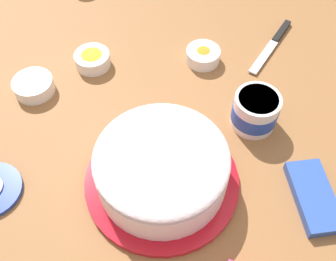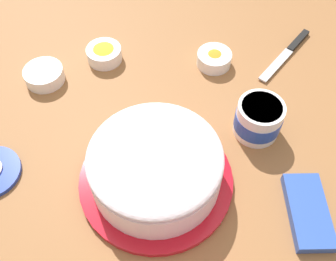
{
  "view_description": "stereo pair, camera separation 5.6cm",
  "coord_description": "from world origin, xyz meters",
  "px_view_note": "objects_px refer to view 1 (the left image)",
  "views": [
    {
      "loc": [
        -0.52,
        -0.17,
        0.72
      ],
      "look_at": [
        -0.06,
        -0.01,
        0.04
      ],
      "focal_mm": 41.67,
      "sensor_mm": 36.0,
      "label": 1
    },
    {
      "loc": [
        -0.5,
        -0.23,
        0.72
      ],
      "look_at": [
        -0.06,
        -0.01,
        0.04
      ],
      "focal_mm": 41.67,
      "sensor_mm": 36.0,
      "label": 2
    }
  ],
  "objects_px": {
    "frosted_cake": "(162,169)",
    "sprinkle_bowl_yellow": "(92,59)",
    "spreading_knife": "(274,42)",
    "sprinkle_bowl_rainbow": "(34,86)",
    "candy_box_upper": "(314,196)",
    "frosting_tub": "(255,111)",
    "sprinkle_bowl_orange": "(203,55)"
  },
  "relations": [
    {
      "from": "sprinkle_bowl_rainbow",
      "to": "candy_box_upper",
      "type": "distance_m",
      "value": 0.68
    },
    {
      "from": "frosted_cake",
      "to": "frosting_tub",
      "type": "bearing_deg",
      "value": -33.9
    },
    {
      "from": "frosting_tub",
      "to": "sprinkle_bowl_yellow",
      "type": "bearing_deg",
      "value": 83.22
    },
    {
      "from": "frosting_tub",
      "to": "sprinkle_bowl_yellow",
      "type": "height_order",
      "value": "frosting_tub"
    },
    {
      "from": "spreading_knife",
      "to": "sprinkle_bowl_yellow",
      "type": "height_order",
      "value": "sprinkle_bowl_yellow"
    },
    {
      "from": "sprinkle_bowl_yellow",
      "to": "sprinkle_bowl_orange",
      "type": "distance_m",
      "value": 0.28
    },
    {
      "from": "frosted_cake",
      "to": "sprinkle_bowl_orange",
      "type": "bearing_deg",
      "value": 3.11
    },
    {
      "from": "frosting_tub",
      "to": "sprinkle_bowl_rainbow",
      "type": "height_order",
      "value": "frosting_tub"
    },
    {
      "from": "sprinkle_bowl_yellow",
      "to": "sprinkle_bowl_rainbow",
      "type": "distance_m",
      "value": 0.16
    },
    {
      "from": "sprinkle_bowl_yellow",
      "to": "candy_box_upper",
      "type": "height_order",
      "value": "sprinkle_bowl_yellow"
    },
    {
      "from": "frosted_cake",
      "to": "sprinkle_bowl_orange",
      "type": "distance_m",
      "value": 0.38
    },
    {
      "from": "frosting_tub",
      "to": "frosted_cake",
      "type": "bearing_deg",
      "value": 146.1
    },
    {
      "from": "sprinkle_bowl_orange",
      "to": "candy_box_upper",
      "type": "distance_m",
      "value": 0.45
    },
    {
      "from": "sprinkle_bowl_yellow",
      "to": "candy_box_upper",
      "type": "relative_size",
      "value": 0.57
    },
    {
      "from": "spreading_knife",
      "to": "sprinkle_bowl_rainbow",
      "type": "xyz_separation_m",
      "value": [
        -0.36,
        0.52,
        0.01
      ]
    },
    {
      "from": "sprinkle_bowl_rainbow",
      "to": "frosted_cake",
      "type": "bearing_deg",
      "value": -109.91
    },
    {
      "from": "spreading_knife",
      "to": "candy_box_upper",
      "type": "bearing_deg",
      "value": -160.51
    },
    {
      "from": "spreading_knife",
      "to": "frosted_cake",
      "type": "bearing_deg",
      "value": 163.88
    },
    {
      "from": "frosting_tub",
      "to": "sprinkle_bowl_rainbow",
      "type": "xyz_separation_m",
      "value": [
        -0.08,
        0.52,
        -0.03
      ]
    },
    {
      "from": "sprinkle_bowl_rainbow",
      "to": "candy_box_upper",
      "type": "relative_size",
      "value": 0.62
    },
    {
      "from": "spreading_knife",
      "to": "sprinkle_bowl_orange",
      "type": "relative_size",
      "value": 2.66
    },
    {
      "from": "frosted_cake",
      "to": "sprinkle_bowl_yellow",
      "type": "height_order",
      "value": "frosted_cake"
    },
    {
      "from": "frosted_cake",
      "to": "spreading_knife",
      "type": "bearing_deg",
      "value": -16.12
    },
    {
      "from": "spreading_knife",
      "to": "sprinkle_bowl_yellow",
      "type": "relative_size",
      "value": 2.61
    },
    {
      "from": "frosted_cake",
      "to": "sprinkle_bowl_yellow",
      "type": "bearing_deg",
      "value": 46.83
    },
    {
      "from": "spreading_knife",
      "to": "sprinkle_bowl_rainbow",
      "type": "bearing_deg",
      "value": 124.78
    },
    {
      "from": "frosted_cake",
      "to": "candy_box_upper",
      "type": "distance_m",
      "value": 0.31
    },
    {
      "from": "sprinkle_bowl_rainbow",
      "to": "sprinkle_bowl_orange",
      "type": "bearing_deg",
      "value": -56.71
    },
    {
      "from": "frosting_tub",
      "to": "candy_box_upper",
      "type": "xyz_separation_m",
      "value": [
        -0.15,
        -0.16,
        -0.03
      ]
    },
    {
      "from": "candy_box_upper",
      "to": "frosted_cake",
      "type": "bearing_deg",
      "value": 75.33
    },
    {
      "from": "frosted_cake",
      "to": "sprinkle_bowl_yellow",
      "type": "relative_size",
      "value": 3.53
    },
    {
      "from": "frosting_tub",
      "to": "spreading_knife",
      "type": "height_order",
      "value": "frosting_tub"
    }
  ]
}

